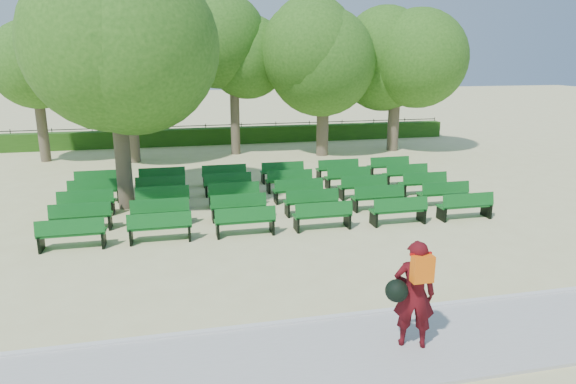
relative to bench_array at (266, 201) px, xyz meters
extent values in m
plane|color=beige|center=(-0.06, -1.67, -0.09)|extent=(120.00, 120.00, 0.00)
cube|color=#B0B0AB|center=(-0.06, -9.07, -0.06)|extent=(30.00, 2.20, 0.06)
cube|color=silver|center=(-0.06, -7.92, -0.04)|extent=(30.00, 0.12, 0.10)
cube|color=#265215|center=(-0.06, 12.33, 0.36)|extent=(26.00, 0.70, 0.90)
cube|color=#0F5A1C|center=(0.00, 0.01, 0.33)|extent=(1.67, 0.54, 0.06)
cube|color=#0F5A1C|center=(0.00, -0.18, 0.56)|extent=(1.66, 0.21, 0.39)
cylinder|color=brown|center=(-4.49, 0.60, 1.65)|extent=(0.49, 0.49, 3.47)
ellipsoid|color=#32641B|center=(-4.49, 0.60, 4.88)|extent=(5.44, 5.44, 4.90)
imported|color=#480A0F|center=(0.81, -9.09, 0.91)|extent=(0.80, 0.66, 1.87)
cube|color=#F5600C|center=(0.81, -9.30, 1.44)|extent=(0.35, 0.17, 0.44)
sphere|color=black|center=(0.46, -9.15, 1.03)|extent=(0.37, 0.37, 0.37)
camera|label=1|loc=(-2.94, -16.15, 4.71)|focal=32.00mm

